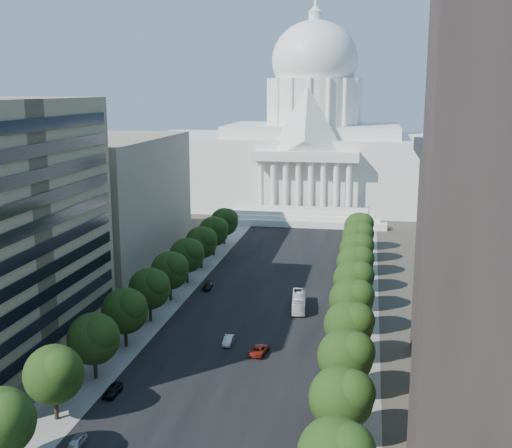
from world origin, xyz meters
The scene contains 35 objects.
road_asphalt centered at (0.00, 90.00, 0.00)m, with size 30.00×260.00×0.01m, color black.
sidewalk_left centered at (-19.00, 90.00, 0.00)m, with size 8.00×260.00×0.02m, color gray.
sidewalk_right centered at (19.00, 90.00, 0.00)m, with size 8.00×260.00×0.02m, color gray.
capitol centered at (0.00, 184.89, 20.01)m, with size 120.00×56.00×73.00m.
office_block_left_far centered at (-48.00, 100.00, 15.00)m, with size 38.00×52.00×30.00m, color gray.
tree_l_a centered at (-17.66, 11.81, 6.45)m, with size 7.79×7.60×9.97m.
tree_l_b centered at (-17.66, 23.81, 6.45)m, with size 7.79×7.60×9.97m.
tree_l_c centered at (-17.66, 35.81, 6.45)m, with size 7.79×7.60×9.97m.
tree_l_d centered at (-17.66, 47.81, 6.45)m, with size 7.79×7.60×9.97m.
tree_l_e centered at (-17.66, 59.81, 6.45)m, with size 7.79×7.60×9.97m.
tree_l_f centered at (-17.66, 71.81, 6.45)m, with size 7.79×7.60×9.97m.
tree_l_g centered at (-17.66, 83.81, 6.45)m, with size 7.79×7.60×9.97m.
tree_l_h centered at (-17.66, 95.81, 6.45)m, with size 7.79×7.60×9.97m.
tree_l_i centered at (-17.66, 107.81, 6.45)m, with size 7.79×7.60×9.97m.
tree_l_j centered at (-17.66, 119.81, 6.45)m, with size 7.79×7.60×9.97m.
tree_r_b centered at (18.34, 23.81, 6.45)m, with size 7.79×7.60×9.97m.
tree_r_c centered at (18.34, 35.81, 6.45)m, with size 7.79×7.60×9.97m.
tree_r_d centered at (18.34, 47.81, 6.45)m, with size 7.79×7.60×9.97m.
tree_r_e centered at (18.34, 59.81, 6.45)m, with size 7.79×7.60×9.97m.
tree_r_f centered at (18.34, 71.81, 6.45)m, with size 7.79×7.60×9.97m.
tree_r_g centered at (18.34, 83.81, 6.45)m, with size 7.79×7.60×9.97m.
tree_r_h centered at (18.34, 95.81, 6.45)m, with size 7.79×7.60×9.97m.
tree_r_i centered at (18.34, 107.81, 6.45)m, with size 7.79×7.60×9.97m.
tree_r_j centered at (18.34, 119.81, 6.45)m, with size 7.79×7.60×9.97m.
streetlight_b centered at (19.90, 35.00, 5.82)m, with size 2.61×0.44×9.00m.
streetlight_c centered at (19.90, 60.00, 5.82)m, with size 2.61×0.44×9.00m.
streetlight_d centered at (19.90, 85.00, 5.82)m, with size 2.61×0.44×9.00m.
streetlight_e centered at (19.90, 110.00, 5.82)m, with size 2.61×0.44×9.00m.
streetlight_f centered at (19.90, 135.00, 5.82)m, with size 2.61×0.44×9.00m.
car_dark_a centered at (-13.50, 31.51, 0.71)m, with size 1.67×4.14×1.41m, color black.
car_silver centered at (-1.69, 51.83, 0.67)m, with size 1.42×4.08×1.34m, color #B3B5BB.
car_red centered at (4.03, 48.86, 0.72)m, with size 2.37×5.15×1.43m, color maroon.
car_dark_b centered at (-12.49, 80.24, 0.64)m, with size 1.80×4.43×1.29m, color black.
car_parked centered at (-12.50, 18.06, 0.65)m, with size 1.53×3.80×1.30m, color #A5A6AC.
city_bus centered at (7.85, 71.27, 1.45)m, with size 2.44×10.42×2.90m, color silver.
Camera 1 is at (20.35, -45.48, 41.45)m, focal length 45.00 mm.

